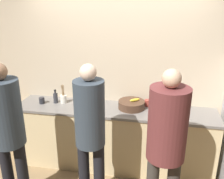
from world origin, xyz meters
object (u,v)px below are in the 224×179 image
at_px(bottle_dark, 56,98).
at_px(cup_black, 42,100).
at_px(person_center, 90,128).
at_px(bottle_green, 91,103).
at_px(fruit_bowl, 131,105).
at_px(utensil_crock, 63,98).
at_px(cup_red, 147,103).
at_px(person_right, 167,137).
at_px(person_left, 7,126).

distance_m(bottle_dark, cup_black, 0.20).
relative_size(person_center, bottle_green, 7.09).
distance_m(fruit_bowl, utensil_crock, 0.99).
relative_size(bottle_green, cup_red, 2.67).
xyz_separation_m(bottle_dark, cup_black, (-0.19, -0.06, -0.03)).
relative_size(person_right, bottle_green, 7.17).
bearing_deg(fruit_bowl, person_center, -113.20).
xyz_separation_m(fruit_bowl, cup_black, (-1.30, -0.07, -0.01)).
bearing_deg(cup_red, bottle_dark, -174.64).
distance_m(person_center, person_right, 0.82).
bearing_deg(person_right, cup_black, 152.98).
height_order(person_right, bottle_dark, person_right).
bearing_deg(bottle_green, cup_red, 20.14).
relative_size(person_left, cup_red, 18.98).
bearing_deg(cup_red, person_left, -142.47).
bearing_deg(fruit_bowl, utensil_crock, 179.44).
xyz_separation_m(person_right, bottle_dark, (-1.56, 0.95, -0.08)).
height_order(person_left, cup_red, person_left).
bearing_deg(cup_red, fruit_bowl, -150.93).
bearing_deg(bottle_green, fruit_bowl, 16.30).
height_order(person_left, cup_black, person_left).
xyz_separation_m(person_left, cup_red, (1.46, 1.12, -0.09)).
distance_m(person_right, bottle_green, 1.27).
relative_size(bottle_dark, cup_black, 2.19).
distance_m(utensil_crock, bottle_dark, 0.12).
bearing_deg(person_left, fruit_bowl, 38.79).
bearing_deg(bottle_dark, bottle_green, -14.50).
bearing_deg(fruit_bowl, person_right, -64.90).
relative_size(person_right, utensil_crock, 6.45).
bearing_deg(person_right, person_left, -178.56).
relative_size(person_center, person_right, 0.99).
distance_m(person_left, bottle_green, 1.11).
xyz_separation_m(bottle_green, cup_black, (-0.76, 0.09, -0.05)).
height_order(fruit_bowl, utensil_crock, utensil_crock).
bearing_deg(cup_red, bottle_green, -159.86).
bearing_deg(person_center, fruit_bowl, 66.80).
bearing_deg(cup_red, person_right, -77.42).
distance_m(person_left, utensil_crock, 1.05).
xyz_separation_m(person_left, person_right, (1.70, 0.04, 0.03)).
relative_size(person_left, utensil_crock, 6.40).
relative_size(person_center, utensil_crock, 6.37).
xyz_separation_m(person_right, cup_black, (-1.75, 0.89, -0.11)).
relative_size(fruit_bowl, bottle_dark, 1.80).
height_order(person_right, cup_black, person_right).
height_order(person_right, utensil_crock, person_right).
height_order(person_right, bottle_green, person_right).
height_order(person_center, cup_red, person_center).
bearing_deg(bottle_dark, utensil_crock, 8.49).
height_order(bottle_dark, cup_red, bottle_dark).
relative_size(person_left, person_right, 0.99).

